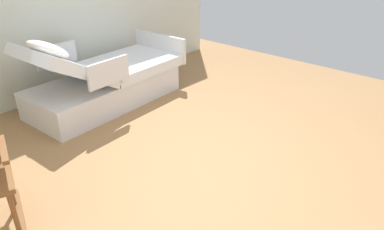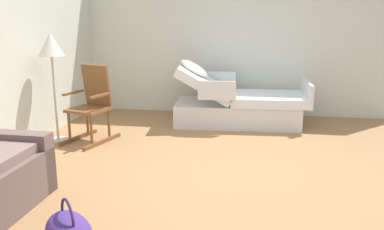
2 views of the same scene
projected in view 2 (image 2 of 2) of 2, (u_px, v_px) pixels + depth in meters
name	position (u px, v px, depth m)	size (l,w,h in m)	color
ground_plane	(224.00, 168.00, 4.76)	(6.74, 6.74, 0.00)	#9E7247
side_wall	(239.00, 36.00, 7.07)	(0.10, 5.52, 2.70)	silver
hospital_bed	(237.00, 105.00, 6.58)	(1.11, 2.12, 1.06)	silver
rocking_chair	(92.00, 105.00, 5.69)	(0.87, 0.68, 1.05)	brown
floor_lamp	(51.00, 52.00, 5.46)	(0.34, 0.34, 1.48)	#B2B5BA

